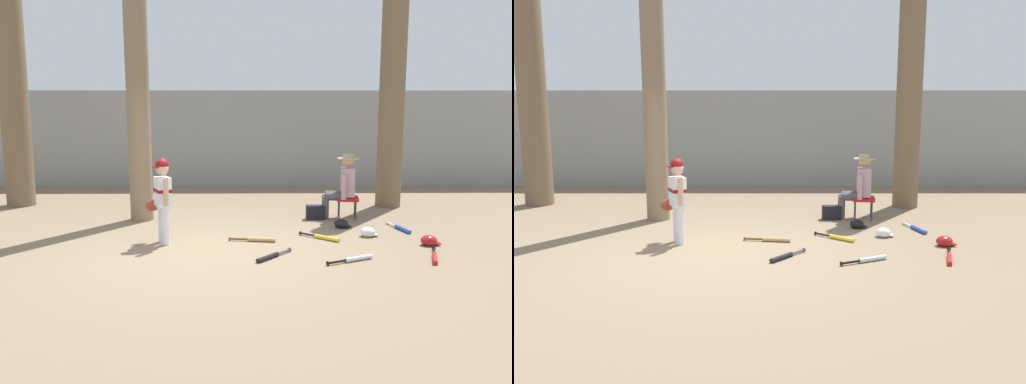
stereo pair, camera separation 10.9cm
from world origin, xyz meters
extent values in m
plane|color=#7F6B51|center=(0.00, 0.00, 0.00)|extent=(60.00, 60.00, 0.00)
cube|color=gray|center=(0.00, 6.35, 1.22)|extent=(18.00, 0.36, 2.44)
cylinder|color=#7F6B51|center=(-1.33, 2.26, 3.11)|extent=(0.41, 0.41, 6.22)
cone|color=#7F6B51|center=(-1.33, 2.26, 0.00)|extent=(0.57, 0.57, 0.25)
cylinder|color=brown|center=(3.54, 3.47, 2.46)|extent=(0.51, 0.51, 4.92)
cone|color=brown|center=(3.54, 3.47, 0.00)|extent=(0.85, 0.85, 0.31)
cylinder|color=white|center=(-0.62, 0.50, 0.29)|extent=(0.12, 0.12, 0.58)
cylinder|color=white|center=(-0.70, 0.67, 0.29)|extent=(0.12, 0.12, 0.58)
cube|color=white|center=(-0.66, 0.59, 0.80)|extent=(0.31, 0.36, 0.44)
cube|color=maroon|center=(-0.66, 0.59, 0.82)|extent=(0.32, 0.37, 0.05)
sphere|color=tan|center=(-0.66, 0.59, 1.15)|extent=(0.20, 0.20, 0.20)
sphere|color=maroon|center=(-0.66, 0.59, 1.21)|extent=(0.19, 0.19, 0.19)
cube|color=maroon|center=(-0.74, 0.55, 1.19)|extent=(0.15, 0.17, 0.02)
cylinder|color=tan|center=(-0.58, 0.36, 0.84)|extent=(0.11, 0.11, 0.42)
cylinder|color=tan|center=(-0.78, 0.76, 0.72)|extent=(0.11, 0.11, 0.40)
ellipsoid|color=#933823|center=(-0.85, 0.75, 0.56)|extent=(0.25, 0.20, 0.18)
cube|color=red|center=(2.47, 2.28, 0.38)|extent=(0.45, 0.45, 0.06)
cylinder|color=#333338|center=(2.30, 2.15, 0.19)|extent=(0.02, 0.02, 0.38)
cylinder|color=#333338|center=(2.34, 2.45, 0.19)|extent=(0.02, 0.02, 0.38)
cylinder|color=#333338|center=(2.59, 2.11, 0.19)|extent=(0.02, 0.02, 0.38)
cylinder|color=#333338|center=(2.63, 2.41, 0.19)|extent=(0.02, 0.02, 0.38)
cylinder|color=#47474C|center=(2.06, 2.23, 0.21)|extent=(0.13, 0.13, 0.43)
cylinder|color=#47474C|center=(2.08, 2.43, 0.21)|extent=(0.13, 0.13, 0.43)
cylinder|color=#47474C|center=(2.25, 2.20, 0.43)|extent=(0.42, 0.20, 0.15)
cylinder|color=#47474C|center=(2.28, 2.40, 0.43)|extent=(0.42, 0.20, 0.15)
cube|color=#B28C99|center=(2.47, 2.28, 0.69)|extent=(0.28, 0.39, 0.52)
cylinder|color=#B28C99|center=(2.36, 2.07, 0.63)|extent=(0.10, 0.10, 0.46)
cylinder|color=#B28C99|center=(2.41, 2.51, 0.63)|extent=(0.10, 0.10, 0.46)
sphere|color=tan|center=(2.47, 2.28, 1.09)|extent=(0.22, 0.22, 0.22)
cylinder|color=tan|center=(2.47, 2.28, 1.12)|extent=(0.40, 0.40, 0.02)
cylinder|color=tan|center=(2.47, 2.28, 1.16)|extent=(0.20, 0.20, 0.09)
cube|color=black|center=(1.87, 2.23, 0.13)|extent=(0.34, 0.19, 0.26)
cylinder|color=brown|center=(-4.15, 3.70, 2.78)|extent=(0.57, 0.57, 5.55)
cone|color=brown|center=(-4.15, 3.70, 0.00)|extent=(0.90, 0.90, 0.34)
cylinder|color=tan|center=(0.84, 0.64, 0.03)|extent=(0.44, 0.13, 0.07)
cylinder|color=brown|center=(0.48, 0.69, 0.03)|extent=(0.29, 0.08, 0.03)
cylinder|color=brown|center=(0.34, 0.72, 0.03)|extent=(0.02, 0.06, 0.06)
cylinder|color=yellow|center=(1.87, 0.73, 0.03)|extent=(0.38, 0.33, 0.07)
cylinder|color=black|center=(1.59, 0.96, 0.03)|extent=(0.24, 0.21, 0.03)
cylinder|color=black|center=(1.48, 1.06, 0.03)|extent=(0.05, 0.05, 0.06)
cylinder|color=red|center=(3.17, -0.38, 0.03)|extent=(0.20, 0.45, 0.07)
cylinder|color=black|center=(3.28, -0.03, 0.03)|extent=(0.12, 0.29, 0.03)
cylinder|color=black|center=(3.33, 0.11, 0.03)|extent=(0.06, 0.03, 0.06)
cylinder|color=#B7BCC6|center=(2.13, -0.37, 0.03)|extent=(0.41, 0.24, 0.07)
cylinder|color=black|center=(1.81, -0.52, 0.03)|extent=(0.27, 0.15, 0.03)
cylinder|color=black|center=(1.68, -0.58, 0.03)|extent=(0.04, 0.06, 0.06)
cylinder|color=#2347AD|center=(3.22, 1.29, 0.03)|extent=(0.17, 0.45, 0.07)
cylinder|color=silver|center=(3.14, 1.66, 0.03)|extent=(0.10, 0.30, 0.03)
cylinder|color=silver|center=(3.10, 1.80, 0.03)|extent=(0.06, 0.03, 0.06)
cylinder|color=black|center=(0.90, -0.30, 0.03)|extent=(0.33, 0.37, 0.07)
cylinder|color=#4C4C51|center=(1.13, -0.03, 0.03)|extent=(0.21, 0.24, 0.03)
cylinder|color=#4C4C51|center=(1.23, 0.08, 0.03)|extent=(0.05, 0.05, 0.06)
ellipsoid|color=#A81919|center=(3.36, 0.40, 0.07)|extent=(0.25, 0.22, 0.17)
cube|color=#A81919|center=(3.47, 0.40, 0.03)|extent=(0.10, 0.12, 0.02)
ellipsoid|color=silver|center=(2.55, 0.94, 0.07)|extent=(0.24, 0.22, 0.16)
cube|color=silver|center=(2.67, 0.94, 0.03)|extent=(0.10, 0.12, 0.02)
ellipsoid|color=black|center=(2.23, 1.54, 0.07)|extent=(0.24, 0.22, 0.16)
cube|color=black|center=(2.35, 1.54, 0.03)|extent=(0.10, 0.12, 0.02)
camera|label=1|loc=(0.63, -7.19, 2.11)|focal=36.63mm
camera|label=2|loc=(0.74, -7.19, 2.11)|focal=36.63mm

